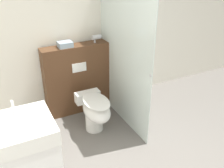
# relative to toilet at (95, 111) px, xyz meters

# --- Properties ---
(wall_back) EXTENTS (8.00, 0.06, 2.50)m
(wall_back) POSITION_rel_toilet_xyz_m (0.07, 0.85, 0.91)
(wall_back) COLOR silver
(wall_back) RESTS_ON ground_plane
(partition_panel) EXTENTS (1.04, 0.25, 1.11)m
(partition_panel) POSITION_rel_toilet_xyz_m (-0.00, 0.66, 0.21)
(partition_panel) COLOR #51331E
(partition_panel) RESTS_ON ground_plane
(shower_glass) EXTENTS (0.04, 1.42, 2.11)m
(shower_glass) POSITION_rel_toilet_xyz_m (0.50, 0.11, 0.71)
(shower_glass) COLOR silver
(shower_glass) RESTS_ON ground_plane
(toilet) EXTENTS (0.36, 0.67, 0.54)m
(toilet) POSITION_rel_toilet_xyz_m (0.00, 0.00, 0.00)
(toilet) COLOR white
(toilet) RESTS_ON ground_plane
(sink_vanity) EXTENTS (0.58, 0.55, 1.16)m
(sink_vanity) POSITION_rel_toilet_xyz_m (-1.06, -0.85, 0.17)
(sink_vanity) COLOR white
(sink_vanity) RESTS_ON ground_plane
(hair_drier) EXTENTS (0.17, 0.07, 0.12)m
(hair_drier) POSITION_rel_toilet_xyz_m (0.34, 0.64, 0.85)
(hair_drier) COLOR #B7B7BC
(hair_drier) RESTS_ON partition_panel
(folded_towel) EXTENTS (0.20, 0.17, 0.08)m
(folded_towel) POSITION_rel_toilet_xyz_m (-0.16, 0.65, 0.81)
(folded_towel) COLOR #8C9EAD
(folded_towel) RESTS_ON partition_panel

